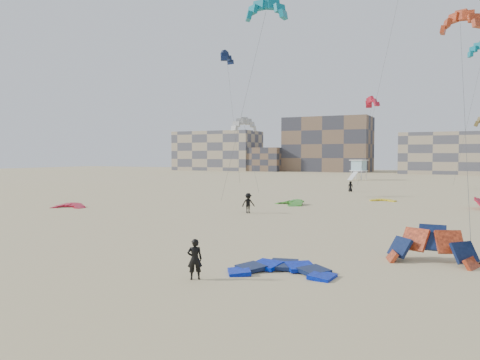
% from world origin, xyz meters
% --- Properties ---
extents(ground, '(320.00, 320.00, 0.00)m').
position_xyz_m(ground, '(0.00, 0.00, 0.00)').
color(ground, tan).
rests_on(ground, ground).
extents(kite_ground_blue, '(5.20, 5.36, 1.03)m').
position_xyz_m(kite_ground_blue, '(4.76, -0.41, 0.00)').
color(kite_ground_blue, '#002EDE').
rests_on(kite_ground_blue, ground).
extents(kite_ground_orange, '(4.44, 4.24, 4.21)m').
position_xyz_m(kite_ground_orange, '(10.71, 4.67, 0.00)').
color(kite_ground_orange, '#FF5323').
rests_on(kite_ground_orange, ground).
extents(kite_ground_red, '(4.05, 4.20, 1.41)m').
position_xyz_m(kite_ground_red, '(-24.38, 15.12, 0.00)').
color(kite_ground_red, '#D41D45').
rests_on(kite_ground_red, ground).
extents(kite_ground_green, '(5.39, 5.42, 2.02)m').
position_xyz_m(kite_ground_green, '(-5.03, 27.62, 0.00)').
color(kite_ground_green, '#2F8C29').
rests_on(kite_ground_green, ground).
extents(kite_ground_yellow, '(2.74, 2.89, 0.57)m').
position_xyz_m(kite_ground_yellow, '(3.45, 36.20, 0.00)').
color(kite_ground_yellow, yellow).
rests_on(kite_ground_yellow, ground).
extents(kitesurfer_main, '(0.77, 0.72, 1.76)m').
position_xyz_m(kitesurfer_main, '(1.79, -3.01, 0.88)').
color(kitesurfer_main, black).
rests_on(kitesurfer_main, ground).
extents(kitesurfer_c, '(1.35, 1.32, 1.86)m').
position_xyz_m(kitesurfer_c, '(-5.89, 18.95, 0.93)').
color(kitesurfer_c, black).
rests_on(kitesurfer_c, ground).
extents(kitesurfer_e, '(0.90, 0.75, 1.56)m').
position_xyz_m(kitesurfer_e, '(-3.15, 48.68, 0.78)').
color(kitesurfer_e, black).
rests_on(kitesurfer_e, ground).
extents(kite_fly_teal_a, '(6.02, 4.59, 19.20)m').
position_xyz_m(kite_fly_teal_a, '(-5.13, 21.25, 18.86)').
color(kite_fly_teal_a, '#007A94').
rests_on(kite_fly_teal_a, ground).
extents(kite_fly_orange, '(4.71, 26.32, 18.17)m').
position_xyz_m(kite_fly_orange, '(11.31, 29.54, 17.86)').
color(kite_fly_orange, '#FF5323').
rests_on(kite_fly_orange, ground).
extents(kite_fly_grey, '(6.57, 7.33, 9.28)m').
position_xyz_m(kite_fly_grey, '(-13.79, 34.73, 9.16)').
color(kite_fly_grey, silver).
rests_on(kite_fly_grey, ground).
extents(kite_fly_navy, '(4.85, 4.05, 21.06)m').
position_xyz_m(kite_fly_navy, '(-22.42, 46.39, 20.75)').
color(kite_fly_navy, '#111E48').
rests_on(kite_fly_navy, ground).
extents(kite_fly_red, '(4.89, 4.86, 14.72)m').
position_xyz_m(kite_fly_red, '(-2.65, 62.16, 14.33)').
color(kite_fly_red, '#D41D45').
rests_on(kite_fly_red, ground).
extents(lifeguard_tower_far, '(3.77, 6.41, 4.41)m').
position_xyz_m(lifeguard_tower_far, '(-9.02, 82.78, 2.19)').
color(lifeguard_tower_far, white).
rests_on(lifeguard_tower_far, ground).
extents(condo_west_a, '(30.00, 15.00, 14.00)m').
position_xyz_m(condo_west_a, '(-70.00, 130.00, 7.00)').
color(condo_west_a, tan).
rests_on(condo_west_a, ground).
extents(condo_west_b, '(28.00, 14.00, 18.00)m').
position_xyz_m(condo_west_b, '(-30.00, 134.00, 9.00)').
color(condo_west_b, brown).
rests_on(condo_west_b, ground).
extents(condo_mid, '(32.00, 16.00, 12.00)m').
position_xyz_m(condo_mid, '(10.00, 130.00, 6.00)').
color(condo_mid, tan).
rests_on(condo_mid, ground).
extents(condo_fill_left, '(12.00, 10.00, 8.00)m').
position_xyz_m(condo_fill_left, '(-50.00, 128.00, 4.00)').
color(condo_fill_left, brown).
rests_on(condo_fill_left, ground).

